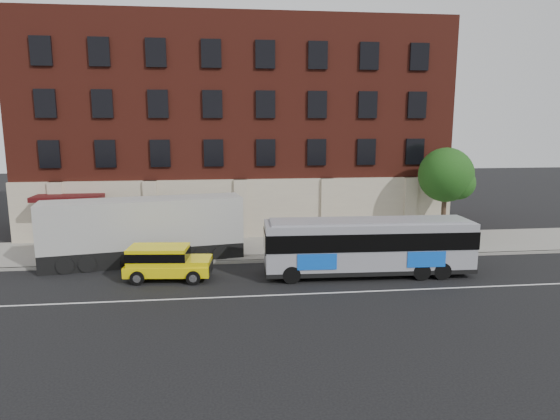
{
  "coord_description": "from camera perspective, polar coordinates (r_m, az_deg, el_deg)",
  "views": [
    {
      "loc": [
        -1.08,
        -21.01,
        7.97
      ],
      "look_at": [
        1.98,
        5.5,
        3.14
      ],
      "focal_mm": 31.15,
      "sensor_mm": 36.0,
      "label": 1
    }
  ],
  "objects": [
    {
      "name": "lane_line",
      "position": [
        22.96,
        -3.54,
        -10.06
      ],
      "size": [
        60.0,
        0.12,
        0.01
      ],
      "primitive_type": "cube",
      "color": "silver",
      "rests_on": "ground"
    },
    {
      "name": "city_bus",
      "position": [
        25.89,
        10.37,
        -4.05
      ],
      "size": [
        10.99,
        2.7,
        2.99
      ],
      "color": "gray",
      "rests_on": "ground"
    },
    {
      "name": "sign_pole",
      "position": [
        28.9,
        -21.33,
        -3.5
      ],
      "size": [
        0.3,
        0.2,
        2.5
      ],
      "color": "gray",
      "rests_on": "ground"
    },
    {
      "name": "street_tree",
      "position": [
        34.0,
        18.96,
        3.69
      ],
      "size": [
        3.6,
        3.6,
        6.2
      ],
      "color": "#38281C",
      "rests_on": "sidewalk"
    },
    {
      "name": "building",
      "position": [
        37.95,
        -5.05,
        9.63
      ],
      "size": [
        30.0,
        12.1,
        15.0
      ],
      "color": "#5D2016",
      "rests_on": "sidewalk"
    },
    {
      "name": "kerb",
      "position": [
        28.16,
        -4.15,
        -6.05
      ],
      "size": [
        60.0,
        0.25,
        0.15
      ],
      "primitive_type": "cube",
      "color": "gray",
      "rests_on": "ground"
    },
    {
      "name": "sidewalk",
      "position": [
        31.05,
        -4.4,
        -4.51
      ],
      "size": [
        60.0,
        6.0,
        0.15
      ],
      "primitive_type": "cube",
      "color": "gray",
      "rests_on": "ground"
    },
    {
      "name": "ground",
      "position": [
        22.5,
        -3.47,
        -10.51
      ],
      "size": [
        120.0,
        120.0,
        0.0
      ],
      "primitive_type": "plane",
      "color": "black",
      "rests_on": "ground"
    },
    {
      "name": "yellow_suv",
      "position": [
        25.66,
        -13.42,
        -5.79
      ],
      "size": [
        4.65,
        2.34,
        1.74
      ],
      "color": "#FFE609",
      "rests_on": "ground"
    },
    {
      "name": "shipping_container",
      "position": [
        28.85,
        -15.64,
        -2.42
      ],
      "size": [
        11.32,
        4.15,
        3.7
      ],
      "color": "black",
      "rests_on": "ground"
    }
  ]
}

